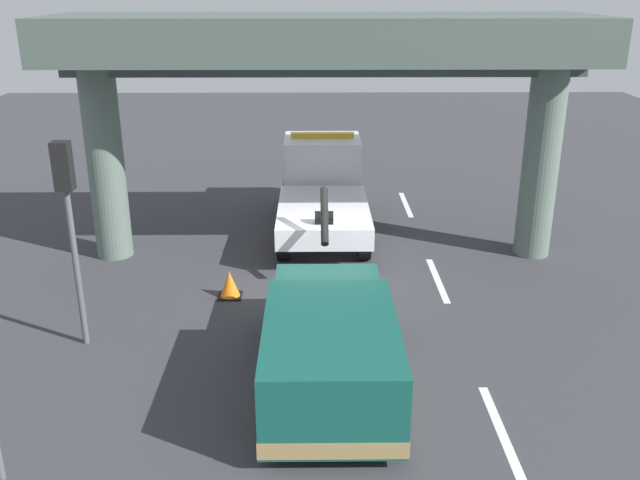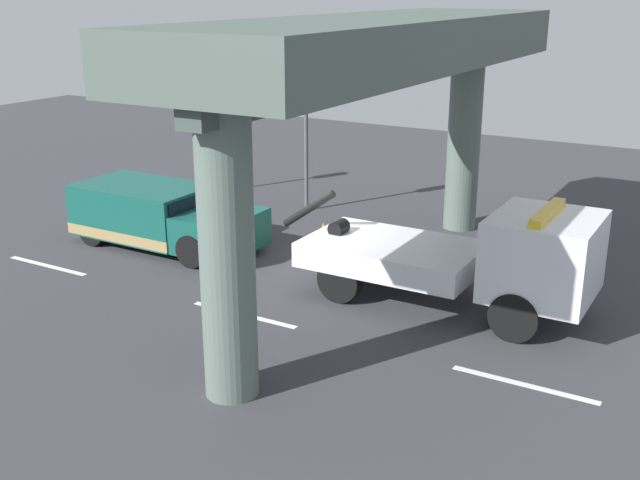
{
  "view_description": "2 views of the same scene",
  "coord_description": "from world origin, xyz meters",
  "px_view_note": "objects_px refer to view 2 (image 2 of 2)",
  "views": [
    {
      "loc": [
        -15.15,
        0.28,
        6.76
      ],
      "look_at": [
        -0.72,
        0.13,
        1.32
      ],
      "focal_mm": 38.54,
      "sensor_mm": 36.0,
      "label": 1
    },
    {
      "loc": [
        8.93,
        -14.89,
        6.63
      ],
      "look_at": [
        0.67,
        -0.67,
        1.2
      ],
      "focal_mm": 43.23,
      "sensor_mm": 36.0,
      "label": 2
    }
  ],
  "objects_px": {
    "towed_van_green": "(160,217)",
    "traffic_light_far": "(307,114)",
    "tow_truck_white": "(476,257)",
    "traffic_light_near": "(201,106)",
    "traffic_cone_orange": "(324,234)"
  },
  "relations": [
    {
      "from": "towed_van_green",
      "to": "traffic_light_far",
      "type": "height_order",
      "value": "traffic_light_far"
    },
    {
      "from": "tow_truck_white",
      "to": "traffic_light_near",
      "type": "height_order",
      "value": "traffic_light_near"
    },
    {
      "from": "towed_van_green",
      "to": "traffic_light_far",
      "type": "distance_m",
      "value": 5.56
    },
    {
      "from": "tow_truck_white",
      "to": "towed_van_green",
      "type": "bearing_deg",
      "value": 179.98
    },
    {
      "from": "tow_truck_white",
      "to": "traffic_cone_orange",
      "type": "relative_size",
      "value": 11.66
    },
    {
      "from": "traffic_light_far",
      "to": "traffic_cone_orange",
      "type": "relative_size",
      "value": 6.55
    },
    {
      "from": "tow_truck_white",
      "to": "traffic_cone_orange",
      "type": "height_order",
      "value": "tow_truck_white"
    },
    {
      "from": "traffic_light_near",
      "to": "traffic_cone_orange",
      "type": "relative_size",
      "value": 6.46
    },
    {
      "from": "towed_van_green",
      "to": "tow_truck_white",
      "type": "bearing_deg",
      "value": -0.02
    },
    {
      "from": "tow_truck_white",
      "to": "traffic_cone_orange",
      "type": "bearing_deg",
      "value": 156.24
    },
    {
      "from": "traffic_light_far",
      "to": "traffic_cone_orange",
      "type": "xyz_separation_m",
      "value": [
        2.11,
        -2.63,
        -2.69
      ]
    },
    {
      "from": "towed_van_green",
      "to": "traffic_light_near",
      "type": "xyz_separation_m",
      "value": [
        -2.32,
        4.82,
        2.16
      ]
    },
    {
      "from": "towed_van_green",
      "to": "traffic_cone_orange",
      "type": "height_order",
      "value": "towed_van_green"
    },
    {
      "from": "tow_truck_white",
      "to": "towed_van_green",
      "type": "xyz_separation_m",
      "value": [
        -8.76,
        0.0,
        -0.42
      ]
    },
    {
      "from": "traffic_cone_orange",
      "to": "tow_truck_white",
      "type": "bearing_deg",
      "value": -23.76
    }
  ]
}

